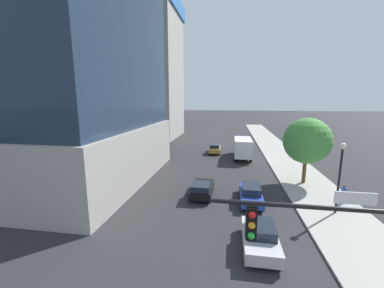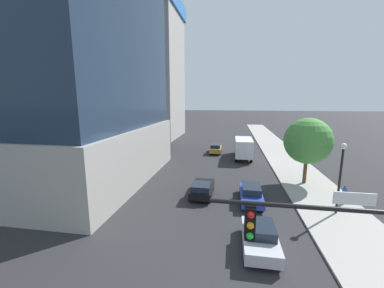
% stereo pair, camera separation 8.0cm
% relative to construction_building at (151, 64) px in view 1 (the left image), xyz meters
% --- Properties ---
extents(sidewalk, '(5.33, 120.00, 0.15)m').
position_rel_construction_building_xyz_m(sidewalk, '(26.20, -29.30, -16.46)').
color(sidewalk, '#9E9B93').
rests_on(sidewalk, ground).
extents(construction_building, '(23.88, 15.89, 40.45)m').
position_rel_construction_building_xyz_m(construction_building, '(0.00, 0.00, 0.00)').
color(construction_building, '#9E9B93').
rests_on(construction_building, ground).
extents(traffic_light_pole, '(6.33, 0.48, 5.88)m').
position_rel_construction_building_xyz_m(traffic_light_pole, '(21.68, -46.70, -12.29)').
color(traffic_light_pole, black).
rests_on(traffic_light_pole, sidewalk).
extents(street_lamp, '(0.44, 0.44, 5.37)m').
position_rel_construction_building_xyz_m(street_lamp, '(26.29, -35.39, -12.83)').
color(street_lamp, black).
rests_on(street_lamp, sidewalk).
extents(street_tree, '(4.61, 4.61, 6.70)m').
position_rel_construction_building_xyz_m(street_tree, '(25.87, -28.72, -12.00)').
color(street_tree, brown).
rests_on(street_tree, sidewalk).
extents(car_gold, '(1.77, 4.02, 1.53)m').
position_rel_construction_building_xyz_m(car_gold, '(15.84, -15.73, -15.76)').
color(car_gold, '#AD8938').
rests_on(car_gold, ground).
extents(car_black, '(1.89, 4.19, 1.41)m').
position_rel_construction_building_xyz_m(car_black, '(15.84, -33.54, -15.83)').
color(car_black, black).
rests_on(car_black, ground).
extents(car_blue, '(1.79, 4.63, 1.44)m').
position_rel_construction_building_xyz_m(car_blue, '(20.11, -34.02, -15.81)').
color(car_blue, '#233D9E').
rests_on(car_blue, ground).
extents(car_silver, '(1.93, 4.07, 1.50)m').
position_rel_construction_building_xyz_m(car_silver, '(20.11, -40.64, -15.78)').
color(car_silver, '#B7B7BC').
rests_on(car_silver, ground).
extents(box_truck, '(2.39, 7.40, 3.06)m').
position_rel_construction_building_xyz_m(box_truck, '(20.11, -18.37, -14.76)').
color(box_truck, '#1E4799').
rests_on(box_truck, ground).
extents(pedestrian_blue_shirt, '(0.34, 0.34, 1.62)m').
position_rel_construction_building_xyz_m(pedestrian_blue_shirt, '(27.59, -33.50, -15.56)').
color(pedestrian_blue_shirt, black).
rests_on(pedestrian_blue_shirt, sidewalk).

